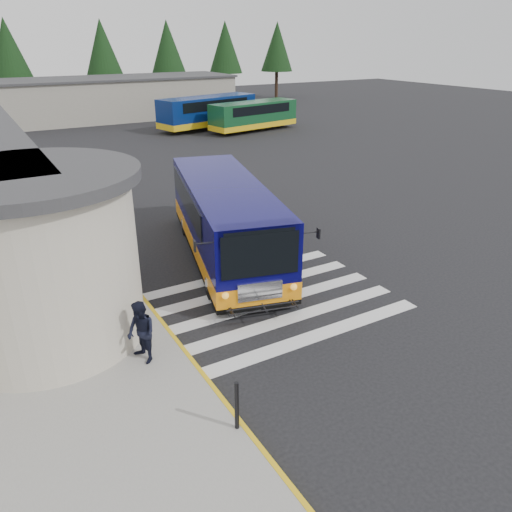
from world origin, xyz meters
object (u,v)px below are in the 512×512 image
bollard (237,406)px  far_bus_a (208,111)px  pedestrian_b (141,333)px  far_bus_b (254,115)px  transit_bus (226,223)px  pedestrian_a (111,322)px

bollard → far_bus_a: 40.15m
pedestrian_b → far_bus_b: far_bus_b is taller
far_bus_a → far_bus_b: size_ratio=1.13×
transit_bus → far_bus_a: transit_bus is taller
bollard → far_bus_a: bearing=65.7°
far_bus_a → far_bus_b: far_bus_a is taller
pedestrian_b → far_bus_a: size_ratio=0.17×
transit_bus → far_bus_a: size_ratio=1.07×
far_bus_b → bollard: bearing=138.8°
transit_bus → bollard: size_ratio=8.95×
bollard → pedestrian_b: bearing=105.5°
bollard → far_bus_a: size_ratio=0.12×
pedestrian_b → bollard: (0.95, -3.44, -0.25)m
far_bus_a → transit_bus: bearing=142.6°
transit_bus → pedestrian_a: 7.15m
far_bus_a → far_bus_b: bearing=-149.1°
transit_bus → bollard: (-4.21, -8.71, -0.67)m
far_bus_a → pedestrian_a: bearing=137.2°
pedestrian_b → bollard: bearing=3.0°
pedestrian_a → pedestrian_b: size_ratio=0.95×
transit_bus → pedestrian_a: size_ratio=6.63×
pedestrian_a → bollard: 4.65m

